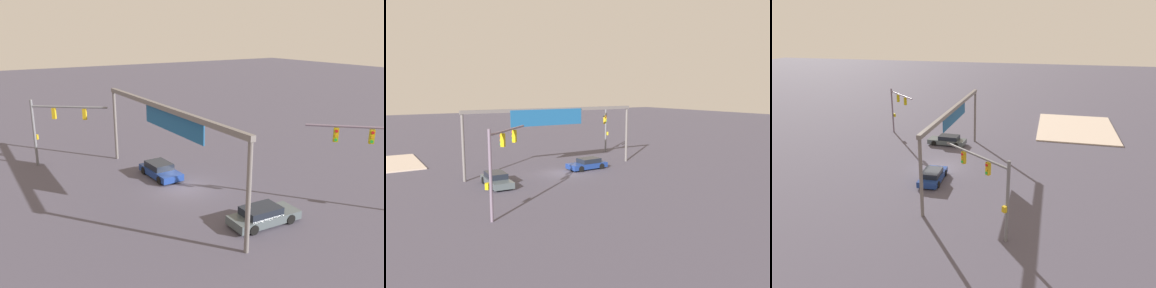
# 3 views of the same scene
# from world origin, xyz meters

# --- Properties ---
(ground_plane) EXTENTS (216.07, 216.07, 0.00)m
(ground_plane) POSITION_xyz_m (0.00, 0.00, 0.00)
(ground_plane) COLOR #474353
(sidewalk_corner) EXTENTS (14.71, 10.73, 0.15)m
(sidewalk_corner) POSITION_xyz_m (19.24, -14.88, 0.07)
(sidewalk_corner) COLOR beige
(sidewalk_corner) RESTS_ON ground
(traffic_signal_near_corner) EXTENTS (4.82, 4.92, 6.21)m
(traffic_signal_near_corner) POSITION_xyz_m (10.01, 8.98, 4.32)
(traffic_signal_near_corner) COLOR slate
(traffic_signal_near_corner) RESTS_ON ground
(traffic_signal_opposite_side) EXTENTS (4.67, 5.60, 6.07)m
(traffic_signal_opposite_side) POSITION_xyz_m (-10.64, -7.32, 4.13)
(traffic_signal_opposite_side) COLOR slate
(traffic_signal_opposite_side) RESTS_ON ground
(overhead_sign_gantry) EXTENTS (20.00, 0.43, 6.78)m
(overhead_sign_gantry) POSITION_xyz_m (0.23, -1.73, 5.67)
(overhead_sign_gantry) COLOR #656060
(overhead_sign_gantry) RESTS_ON ground
(sedan_car_approaching) EXTENTS (4.47, 2.12, 1.21)m
(sedan_car_approaching) POSITION_xyz_m (-3.31, -0.45, 0.58)
(sedan_car_approaching) COLOR navy
(sedan_car_approaching) RESTS_ON ground
(sedan_car_waiting_far) EXTENTS (2.08, 4.78, 1.21)m
(sedan_car_waiting_far) POSITION_xyz_m (7.70, 1.28, 0.58)
(sedan_car_waiting_far) COLOR #475156
(sedan_car_waiting_far) RESTS_ON ground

